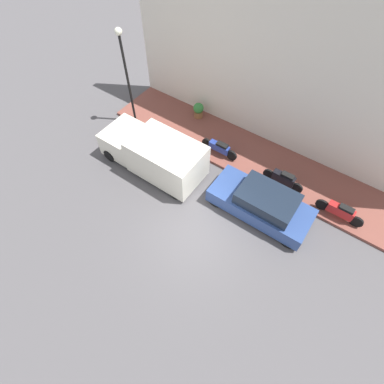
{
  "coord_description": "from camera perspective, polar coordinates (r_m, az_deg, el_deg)",
  "views": [
    {
      "loc": [
        -4.96,
        -3.32,
        11.13
      ],
      "look_at": [
        1.26,
        1.05,
        0.6
      ],
      "focal_mm": 28.0,
      "sensor_mm": 36.0,
      "label": 1
    }
  ],
  "objects": [
    {
      "name": "ground_plane",
      "position": [
        12.63,
        0.63,
        -7.64
      ],
      "size": [
        60.0,
        60.0,
        0.0
      ],
      "primitive_type": "plane",
      "color": "#514F51"
    },
    {
      "name": "sidewalk",
      "position": [
        15.29,
        11.58,
        6.48
      ],
      "size": [
        2.93,
        15.7,
        0.14
      ],
      "color": "brown",
      "rests_on": "ground_plane"
    },
    {
      "name": "building_facade",
      "position": [
        14.2,
        17.39,
        20.34
      ],
      "size": [
        0.3,
        15.7,
        7.44
      ],
      "color": "silver",
      "rests_on": "ground_plane"
    },
    {
      "name": "parked_car",
      "position": [
        12.9,
        13.16,
        -2.13
      ],
      "size": [
        1.83,
        4.33,
        1.41
      ],
      "color": "#2D4784",
      "rests_on": "ground_plane"
    },
    {
      "name": "delivery_van",
      "position": [
        14.1,
        -7.32,
        7.4
      ],
      "size": [
        2.1,
        5.09,
        1.87
      ],
      "color": "silver",
      "rests_on": "ground_plane"
    },
    {
      "name": "motorcycle_blue",
      "position": [
        14.85,
        5.26,
        8.41
      ],
      "size": [
        0.3,
        1.97,
        0.72
      ],
      "color": "navy",
      "rests_on": "sidewalk"
    },
    {
      "name": "motorcycle_red",
      "position": [
        13.92,
        26.45,
        -3.3
      ],
      "size": [
        0.3,
        2.02,
        0.8
      ],
      "color": "#B21E1E",
      "rests_on": "sidewalk"
    },
    {
      "name": "motorcycle_black",
      "position": [
        14.08,
        17.04,
        2.43
      ],
      "size": [
        0.3,
        1.92,
        0.81
      ],
      "color": "black",
      "rests_on": "sidewalk"
    },
    {
      "name": "streetlamp",
      "position": [
        15.44,
        -12.68,
        22.59
      ],
      "size": [
        0.34,
        0.34,
        4.87
      ],
      "color": "black",
      "rests_on": "sidewalk"
    },
    {
      "name": "potted_plant",
      "position": [
        16.82,
        1.24,
        15.35
      ],
      "size": [
        0.56,
        0.56,
        0.86
      ],
      "color": "brown",
      "rests_on": "sidewalk"
    }
  ]
}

